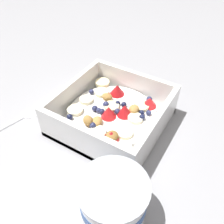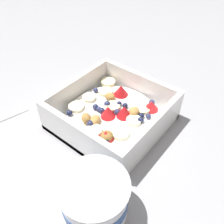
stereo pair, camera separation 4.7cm
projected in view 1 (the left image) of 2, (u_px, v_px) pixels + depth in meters
The scene contains 4 objects.
ground_plane at pixel (105, 125), 0.49m from camera, with size 2.40×2.40×0.00m, color #9E9EA3.
fruit_bowl at pixel (112, 115), 0.48m from camera, with size 0.20×0.20×0.07m.
spoon at pixel (22, 117), 0.50m from camera, with size 0.06×0.17×0.01m.
yogurt_cup at pixel (113, 200), 0.33m from camera, with size 0.10×0.10×0.08m.
Camera 1 is at (-0.19, 0.28, 0.35)m, focal length 38.98 mm.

